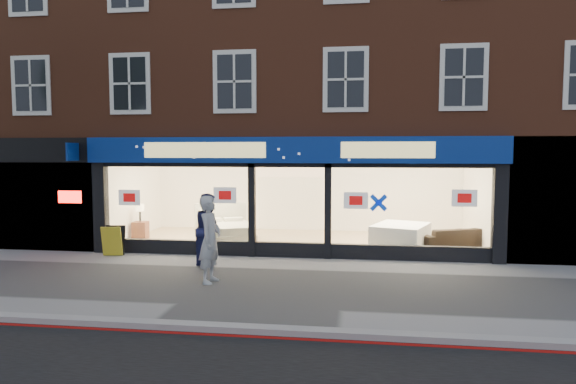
% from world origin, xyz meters
% --- Properties ---
extents(ground, '(120.00, 120.00, 0.00)m').
position_xyz_m(ground, '(0.00, 0.00, 0.00)').
color(ground, gray).
rests_on(ground, ground).
extents(kerb_line, '(60.00, 0.10, 0.01)m').
position_xyz_m(kerb_line, '(0.00, -3.10, 0.01)').
color(kerb_line, '#8C0A07').
rests_on(kerb_line, ground).
extents(kerb_stone, '(60.00, 0.25, 0.12)m').
position_xyz_m(kerb_stone, '(0.00, -2.90, 0.06)').
color(kerb_stone, gray).
rests_on(kerb_stone, ground).
extents(showroom_floor, '(11.00, 4.50, 0.10)m').
position_xyz_m(showroom_floor, '(0.00, 5.25, 0.05)').
color(showroom_floor, tan).
rests_on(showroom_floor, ground).
extents(building, '(19.00, 8.26, 10.30)m').
position_xyz_m(building, '(-0.02, 6.93, 6.67)').
color(building, brown).
rests_on(building, ground).
extents(display_bed, '(2.32, 2.50, 1.13)m').
position_xyz_m(display_bed, '(-2.25, 4.63, 0.42)').
color(display_bed, beige).
rests_on(display_bed, showroom_floor).
extents(bedside_table, '(0.49, 0.49, 0.55)m').
position_xyz_m(bedside_table, '(-5.10, 4.80, 0.38)').
color(bedside_table, brown).
rests_on(bedside_table, showroom_floor).
extents(mattress_stack, '(1.90, 2.12, 0.69)m').
position_xyz_m(mattress_stack, '(3.10, 4.35, 0.45)').
color(mattress_stack, white).
rests_on(mattress_stack, showroom_floor).
extents(sofa, '(2.14, 1.51, 0.58)m').
position_xyz_m(sofa, '(4.60, 4.60, 0.39)').
color(sofa, black).
rests_on(sofa, showroom_floor).
extents(a_board, '(0.60, 0.44, 0.85)m').
position_xyz_m(a_board, '(-4.90, 2.57, 0.42)').
color(a_board, gold).
rests_on(a_board, ground).
extents(pedestrian_grey, '(0.54, 0.75, 1.94)m').
position_xyz_m(pedestrian_grey, '(-1.38, 0.11, 0.97)').
color(pedestrian_grey, '#AAADB2').
rests_on(pedestrian_grey, ground).
extents(pedestrian_blue, '(0.77, 0.95, 1.84)m').
position_xyz_m(pedestrian_blue, '(-1.96, 1.93, 0.92)').
color(pedestrian_blue, '#1A1D49').
rests_on(pedestrian_blue, ground).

